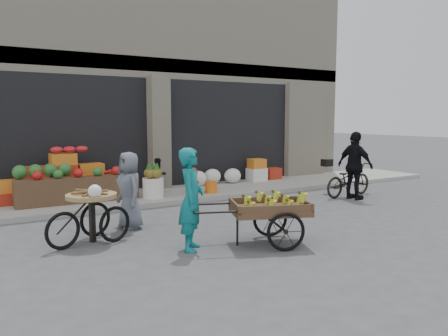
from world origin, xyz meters
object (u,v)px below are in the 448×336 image
vendor_woman (191,199)px  seated_person (159,176)px  tricycle_cart (92,210)px  vendor_grey (130,190)px  banana_cart (267,206)px  pineapple_bin (153,188)px  orange_bucket (211,187)px  fire_hydrant (193,180)px  bicycle (348,180)px  cyclist (355,166)px

vendor_woman → seated_person: bearing=19.3°
tricycle_cart → vendor_grey: size_ratio=0.99×
seated_person → banana_cart: 4.98m
pineapple_bin → seated_person: size_ratio=0.56×
orange_bucket → fire_hydrant: bearing=174.3°
orange_bucket → bicycle: 3.70m
cyclist → seated_person: bearing=50.3°
seated_person → vendor_grey: vendor_grey is taller
orange_bucket → tricycle_cart: bearing=-145.0°
tricycle_cart → pineapple_bin: bearing=31.4°
pineapple_bin → banana_cart: (0.28, -4.37, 0.28)m
orange_bucket → cyclist: bearing=-35.5°
pineapple_bin → orange_bucket: 1.61m
fire_hydrant → vendor_woman: vendor_woman is taller
vendor_woman → cyclist: 5.85m
pineapple_bin → bicycle: bearing=-21.1°
banana_cart → bicycle: (4.56, 2.50, -0.20)m
banana_cart → orange_bucket: bearing=93.6°
cyclist → vendor_grey: bearing=83.5°
vendor_woman → banana_cart: bearing=-71.1°
bicycle → orange_bucket: bearing=55.7°
banana_cart → seated_person: bearing=109.4°
vendor_woman → tricycle_cart: 1.79m
vendor_woman → fire_hydrant: bearing=8.2°
vendor_woman → cyclist: (5.59, 1.73, 0.06)m
pineapple_bin → vendor_grey: bearing=-121.6°
seated_person → bicycle: size_ratio=0.54×
vendor_grey → cyclist: 5.99m
pineapple_bin → cyclist: (4.65, -2.27, 0.51)m
seated_person → banana_cart: bearing=-101.4°
tricycle_cart → bicycle: tricycle_cart is taller
fire_hydrant → vendor_grey: bearing=-138.9°
fire_hydrant → seated_person: bearing=137.1°
seated_person → vendor_woman: vendor_woman is taller
banana_cart → bicycle: bearing=49.5°
seated_person → cyclist: size_ratio=0.53×
orange_bucket → cyclist: size_ratio=0.18×
tricycle_cart → cyclist: size_ratio=0.82×
vendor_woman → vendor_grey: bearing=47.8°
orange_bucket → seated_person: seated_person is taller
vendor_woman → vendor_grey: size_ratio=1.12×
banana_cart → vendor_woman: 1.29m
orange_bucket → vendor_woman: size_ratio=0.19×
seated_person → banana_cart: size_ratio=0.41×
pineapple_bin → bicycle: size_ratio=0.30×
orange_bucket → vendor_grey: size_ratio=0.22×
orange_bucket → bicycle: bearing=-28.7°
bicycle → pineapple_bin: bearing=63.2°
banana_cart → vendor_grey: (-1.62, 2.19, 0.09)m
seated_person → cyclist: cyclist is taller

